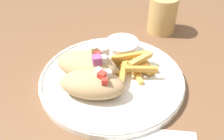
{
  "coord_description": "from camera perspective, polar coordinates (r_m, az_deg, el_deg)",
  "views": [
    {
      "loc": [
        -0.07,
        -0.44,
        1.15
      ],
      "look_at": [
        -0.01,
        -0.02,
        0.8
      ],
      "focal_mm": 42.0,
      "sensor_mm": 36.0,
      "label": 1
    }
  ],
  "objects": [
    {
      "name": "sauce_ramekin",
      "position": [
        0.63,
        2.19,
        5.18
      ],
      "size": [
        0.08,
        0.08,
        0.03
      ],
      "color": "white",
      "rests_on": "plate"
    },
    {
      "name": "pita_sandwich_near",
      "position": [
        0.51,
        -4.28,
        -3.1
      ],
      "size": [
        0.14,
        0.1,
        0.06
      ],
      "rotation": [
        0.0,
        0.0,
        -0.3
      ],
      "color": "tan",
      "rests_on": "plate"
    },
    {
      "name": "water_glass",
      "position": [
        0.74,
        10.9,
        11.5
      ],
      "size": [
        0.08,
        0.08,
        0.1
      ],
      "color": "tan",
      "rests_on": "table"
    },
    {
      "name": "fries_pile",
      "position": [
        0.58,
        4.88,
        0.97
      ],
      "size": [
        0.11,
        0.11,
        0.03
      ],
      "color": "#E5B251",
      "rests_on": "plate"
    },
    {
      "name": "plate",
      "position": [
        0.57,
        -0.0,
        -1.91
      ],
      "size": [
        0.31,
        0.31,
        0.02
      ],
      "color": "white",
      "rests_on": "table"
    },
    {
      "name": "table",
      "position": [
        0.63,
        0.88,
        -5.75
      ],
      "size": [
        1.48,
        1.48,
        0.76
      ],
      "color": "brown",
      "rests_on": "ground_plane"
    },
    {
      "name": "pita_sandwich_far",
      "position": [
        0.56,
        -5.46,
        1.3
      ],
      "size": [
        0.15,
        0.13,
        0.06
      ],
      "rotation": [
        0.0,
        0.0,
        -0.48
      ],
      "color": "tan",
      "rests_on": "plate"
    }
  ]
}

